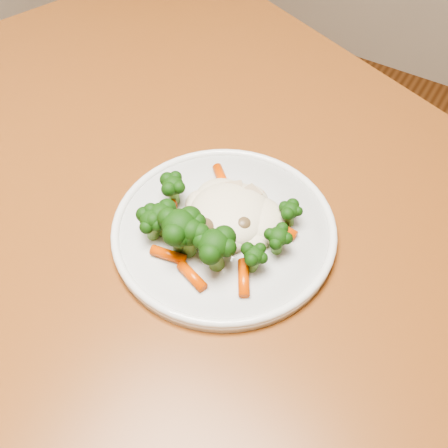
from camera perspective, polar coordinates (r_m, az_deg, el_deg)
dining_table at (r=0.75m, az=-1.05°, el=-5.14°), size 1.37×1.15×0.75m
plate at (r=0.66m, az=-0.00°, el=-0.74°), size 0.26×0.26×0.01m
meal at (r=0.63m, az=-1.43°, el=-0.02°), size 0.18×0.17×0.06m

